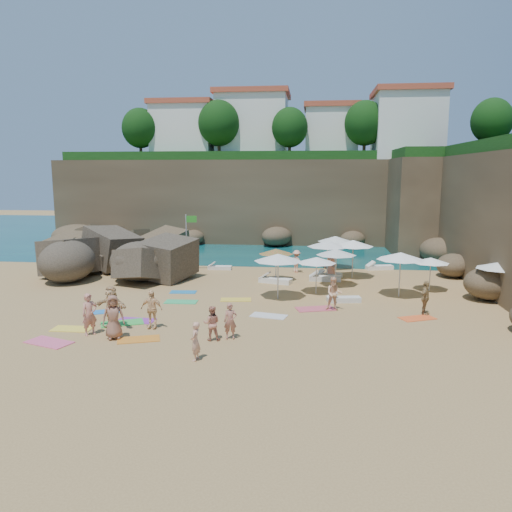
# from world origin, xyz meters

# --- Properties ---
(ground) EXTENTS (120.00, 120.00, 0.00)m
(ground) POSITION_xyz_m (0.00, 0.00, 0.00)
(ground) COLOR tan
(ground) RESTS_ON ground
(seawater) EXTENTS (120.00, 120.00, 0.00)m
(seawater) POSITION_xyz_m (0.00, 30.00, 0.00)
(seawater) COLOR #0C4751
(seawater) RESTS_ON ground
(cliff_back) EXTENTS (44.00, 8.00, 8.00)m
(cliff_back) POSITION_xyz_m (2.00, 25.00, 4.00)
(cliff_back) COLOR brown
(cliff_back) RESTS_ON ground
(cliff_corner) EXTENTS (10.00, 12.00, 8.00)m
(cliff_corner) POSITION_xyz_m (17.00, 20.00, 4.00)
(cliff_corner) COLOR brown
(cliff_corner) RESTS_ON ground
(rock_promontory) EXTENTS (12.00, 7.00, 2.00)m
(rock_promontory) POSITION_xyz_m (-11.00, 16.00, 0.00)
(rock_promontory) COLOR brown
(rock_promontory) RESTS_ON ground
(clifftop_buildings) EXTENTS (28.48, 9.48, 7.00)m
(clifftop_buildings) POSITION_xyz_m (2.96, 25.79, 11.24)
(clifftop_buildings) COLOR white
(clifftop_buildings) RESTS_ON cliff_back
(clifftop_trees) EXTENTS (35.60, 23.82, 4.40)m
(clifftop_trees) POSITION_xyz_m (4.78, 19.52, 11.26)
(clifftop_trees) COLOR #11380F
(clifftop_trees) RESTS_ON ground
(marina_masts) EXTENTS (3.10, 0.10, 6.00)m
(marina_masts) POSITION_xyz_m (-16.50, 30.00, 3.00)
(marina_masts) COLOR white
(marina_masts) RESTS_ON ground
(rock_outcrop) EXTENTS (8.06, 6.62, 2.88)m
(rock_outcrop) POSITION_xyz_m (-7.23, 5.70, 0.00)
(rock_outcrop) COLOR brown
(rock_outcrop) RESTS_ON ground
(flag_pole) EXTENTS (0.78, 0.14, 3.99)m
(flag_pole) POSITION_xyz_m (-3.28, 7.92, 2.54)
(flag_pole) COLOR silver
(flag_pole) RESTS_ON ground
(parasol_0) EXTENTS (2.64, 2.64, 2.50)m
(parasol_0) POSITION_xyz_m (7.92, 6.91, 2.29)
(parasol_0) COLOR silver
(parasol_0) RESTS_ON ground
(parasol_1) EXTENTS (2.50, 2.50, 2.36)m
(parasol_1) POSITION_xyz_m (6.92, 9.92, 2.17)
(parasol_1) COLOR silver
(parasol_1) RESTS_ON ground
(parasol_2) EXTENTS (2.09, 2.09, 1.98)m
(parasol_2) POSITION_xyz_m (12.11, 3.67, 1.82)
(parasol_2) COLOR silver
(parasol_2) RESTS_ON ground
(parasol_3) EXTENTS (2.64, 2.64, 2.50)m
(parasol_3) POSITION_xyz_m (6.27, 6.53, 2.29)
(parasol_3) COLOR silver
(parasol_3) RESTS_ON ground
(parasol_5) EXTENTS (2.42, 2.42, 2.29)m
(parasol_5) POSITION_xyz_m (6.71, 4.33, 2.10)
(parasol_5) COLOR silver
(parasol_5) RESTS_ON ground
(parasol_6) EXTENTS (2.20, 2.20, 2.08)m
(parasol_6) POSITION_xyz_m (3.01, 5.37, 1.91)
(parasol_6) COLOR silver
(parasol_6) RESTS_ON ground
(parasol_7) EXTENTS (2.23, 2.23, 2.11)m
(parasol_7) POSITION_xyz_m (5.53, 2.35, 1.94)
(parasol_7) COLOR silver
(parasol_7) RESTS_ON ground
(parasol_8) EXTENTS (2.29, 2.29, 2.17)m
(parasol_8) POSITION_xyz_m (15.04, 1.45, 1.99)
(parasol_8) COLOR silver
(parasol_8) RESTS_ON ground
(parasol_9) EXTENTS (2.64, 2.64, 2.49)m
(parasol_9) POSITION_xyz_m (3.43, 0.94, 2.29)
(parasol_9) COLOR silver
(parasol_9) RESTS_ON ground
(parasol_11) EXTENTS (2.64, 2.64, 2.50)m
(parasol_11) POSITION_xyz_m (10.12, 2.12, 2.29)
(parasol_11) COLOR silver
(parasol_11) RESTS_ON ground
(lounger_0) EXTENTS (1.69, 0.60, 0.26)m
(lounger_0) POSITION_xyz_m (-1.24, 8.75, 0.13)
(lounger_0) COLOR white
(lounger_0) RESTS_ON ground
(lounger_1) EXTENTS (1.99, 1.06, 0.29)m
(lounger_1) POSITION_xyz_m (10.08, 10.00, 0.15)
(lounger_1) COLOR white
(lounger_1) RESTS_ON ground
(lounger_2) EXTENTS (1.82, 1.13, 0.27)m
(lounger_2) POSITION_xyz_m (6.40, 6.89, 0.13)
(lounger_2) COLOR silver
(lounger_2) RESTS_ON ground
(lounger_3) EXTENTS (2.15, 1.29, 0.32)m
(lounger_3) POSITION_xyz_m (3.03, 4.80, 0.16)
(lounger_3) COLOR white
(lounger_3) RESTS_ON ground
(lounger_4) EXTENTS (2.00, 0.67, 0.31)m
(lounger_4) POSITION_xyz_m (6.12, 5.78, 0.16)
(lounger_4) COLOR silver
(lounger_4) RESTS_ON ground
(lounger_5) EXTENTS (1.85, 0.88, 0.28)m
(lounger_5) POSITION_xyz_m (6.99, 0.59, 0.14)
(lounger_5) COLOR silver
(lounger_5) RESTS_ON ground
(towel_0) EXTENTS (1.70, 1.31, 0.03)m
(towel_0) POSITION_xyz_m (-4.96, -2.67, 0.01)
(towel_0) COLOR blue
(towel_0) RESTS_ON ground
(towel_1) EXTENTS (2.13, 1.55, 0.03)m
(towel_1) POSITION_xyz_m (-5.35, -7.27, 0.02)
(towel_1) COLOR #E75A7F
(towel_1) RESTS_ON ground
(towel_2) EXTENTS (1.90, 1.36, 0.03)m
(towel_2) POSITION_xyz_m (-1.84, -6.51, 0.02)
(towel_2) COLOR orange
(towel_2) RESTS_ON ground
(towel_3) EXTENTS (2.11, 1.64, 0.03)m
(towel_3) POSITION_xyz_m (-3.37, -4.40, 0.02)
(towel_3) COLOR green
(towel_3) RESTS_ON ground
(towel_4) EXTENTS (1.73, 0.89, 0.03)m
(towel_4) POSITION_xyz_m (-5.25, -5.47, 0.02)
(towel_4) COLOR yellow
(towel_4) RESTS_ON ground
(towel_6) EXTENTS (1.80, 0.98, 0.03)m
(towel_6) POSITION_xyz_m (-2.87, -3.94, 0.02)
(towel_6) COLOR purple
(towel_6) RESTS_ON ground
(towel_8) EXTENTS (1.55, 0.86, 0.03)m
(towel_8) POSITION_xyz_m (-2.10, 1.78, 0.01)
(towel_8) COLOR #227DB8
(towel_8) RESTS_ON ground
(towel_9) EXTENTS (2.12, 1.49, 0.03)m
(towel_9) POSITION_xyz_m (5.47, -0.99, 0.02)
(towel_9) COLOR #CE5062
(towel_9) RESTS_ON ground
(towel_10) EXTENTS (1.85, 1.43, 0.03)m
(towel_10) POSITION_xyz_m (10.27, -2.10, 0.01)
(towel_10) COLOR #FF5E28
(towel_10) RESTS_ON ground
(towel_11) EXTENTS (1.74, 0.91, 0.03)m
(towel_11) POSITION_xyz_m (-1.66, -0.38, 0.02)
(towel_11) COLOR #35BA6B
(towel_11) RESTS_ON ground
(towel_12) EXTENTS (1.74, 1.02, 0.03)m
(towel_12) POSITION_xyz_m (1.19, 0.39, 0.01)
(towel_12) COLOR yellow
(towel_12) RESTS_ON ground
(towel_13) EXTENTS (1.87, 1.23, 0.03)m
(towel_13) POSITION_xyz_m (3.23, -2.50, 0.02)
(towel_13) COLOR silver
(towel_13) RESTS_ON ground
(person_stand_0) EXTENTS (0.76, 0.78, 1.81)m
(person_stand_0) POSITION_xyz_m (-4.10, -6.11, 0.90)
(person_stand_0) COLOR tan
(person_stand_0) RESTS_ON ground
(person_stand_1) EXTENTS (0.77, 0.64, 1.45)m
(person_stand_1) POSITION_xyz_m (1.19, -6.23, 0.73)
(person_stand_1) COLOR tan
(person_stand_1) RESTS_ON ground
(person_stand_2) EXTENTS (1.07, 0.90, 1.55)m
(person_stand_2) POSITION_xyz_m (4.23, 8.31, 0.78)
(person_stand_2) COLOR #FAAE8E
(person_stand_2) RESTS_ON ground
(person_stand_3) EXTENTS (0.80, 1.06, 1.68)m
(person_stand_3) POSITION_xyz_m (10.75, -1.42, 0.84)
(person_stand_3) COLOR #977A4B
(person_stand_3) RESTS_ON ground
(person_stand_4) EXTENTS (0.95, 0.94, 1.77)m
(person_stand_4) POSITION_xyz_m (6.51, 6.95, 0.88)
(person_stand_4) COLOR tan
(person_stand_4) RESTS_ON ground
(person_stand_5) EXTENTS (1.56, 0.87, 1.62)m
(person_stand_5) POSITION_xyz_m (-7.00, 7.01, 0.81)
(person_stand_5) COLOR tan
(person_stand_5) RESTS_ON ground
(person_stand_6) EXTENTS (0.39, 0.56, 1.46)m
(person_stand_6) POSITION_xyz_m (1.03, -8.49, 0.73)
(person_stand_6) COLOR tan
(person_stand_6) RESTS_ON ground
(person_lie_1) EXTENTS (1.13, 1.78, 0.42)m
(person_lie_1) POSITION_xyz_m (-1.76, -4.97, 0.21)
(person_lie_1) COLOR #FAC98E
(person_lie_1) RESTS_ON ground
(person_lie_2) EXTENTS (1.54, 2.04, 0.49)m
(person_lie_2) POSITION_xyz_m (-2.88, -6.52, 0.24)
(person_lie_2) COLOR #8D5C46
(person_lie_2) RESTS_ON ground
(person_lie_3) EXTENTS (2.14, 2.24, 0.50)m
(person_lie_3) POSITION_xyz_m (-3.57, -5.06, 0.25)
(person_lie_3) COLOR tan
(person_lie_3) RESTS_ON ground
(person_lie_4) EXTENTS (0.84, 1.56, 0.35)m
(person_lie_4) POSITION_xyz_m (1.93, -5.99, 0.18)
(person_lie_4) COLOR #A86854
(person_lie_4) RESTS_ON ground
(person_lie_5) EXTENTS (0.82, 1.66, 0.63)m
(person_lie_5) POSITION_xyz_m (6.38, -1.12, 0.31)
(person_lie_5) COLOR #F2B789
(person_lie_5) RESTS_ON ground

